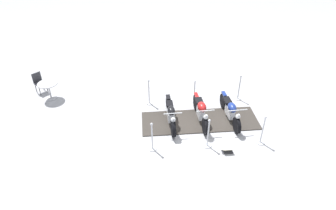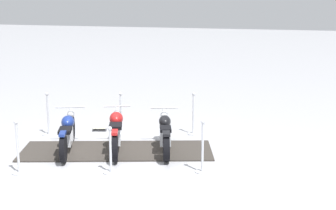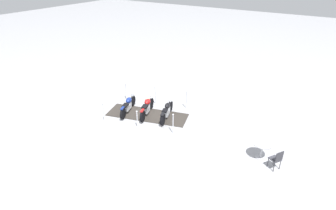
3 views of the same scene
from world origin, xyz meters
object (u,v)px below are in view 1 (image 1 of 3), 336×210
at_px(stanchion_right_rear, 262,134).
at_px(stanchion_left_rear, 239,91).
at_px(stanchion_right_front, 152,140).
at_px(stanchion_right_mid, 208,137).
at_px(cafe_chair_near_table, 39,82).
at_px(stanchion_left_mid, 194,95).
at_px(stanchion_left_front, 149,95).
at_px(info_placard, 227,151).
at_px(motorcycle_black, 171,114).
at_px(motorcycle_navy, 230,110).
at_px(motorcycle_maroon, 201,111).
at_px(cafe_table, 48,87).

bearing_deg(stanchion_right_rear, stanchion_left_rear, 105.67).
bearing_deg(stanchion_right_front, stanchion_right_mid, 15.67).
xyz_separation_m(stanchion_right_rear, cafe_chair_near_table, (-9.42, 1.71, 0.16)).
bearing_deg(stanchion_left_rear, stanchion_left_mid, -164.33).
bearing_deg(stanchion_right_front, stanchion_left_front, 105.67).
height_order(stanchion_left_rear, info_placard, stanchion_left_rear).
distance_m(motorcycle_black, stanchion_right_mid, 1.80).
bearing_deg(stanchion_left_mid, info_placard, -63.41).
bearing_deg(stanchion_left_mid, cafe_chair_near_table, -175.79).
relative_size(motorcycle_black, motorcycle_navy, 0.99).
xyz_separation_m(stanchion_right_mid, stanchion_right_front, (-1.84, -0.52, 0.03)).
height_order(stanchion_right_mid, info_placard, stanchion_right_mid).
bearing_deg(motorcycle_navy, motorcycle_maroon, -93.79).
relative_size(motorcycle_black, stanchion_left_mid, 2.11).
xyz_separation_m(stanchion_left_rear, stanchion_right_rear, (0.77, -2.73, -0.03)).
relative_size(motorcycle_maroon, stanchion_left_front, 1.86).
bearing_deg(stanchion_left_rear, motorcycle_navy, -101.84).
distance_m(stanchion_right_mid, cafe_chair_near_table, 7.90).
bearing_deg(stanchion_right_mid, stanchion_right_front, -164.33).
bearing_deg(motorcycle_maroon, motorcycle_navy, 87.11).
relative_size(stanchion_left_rear, stanchion_right_front, 1.01).
distance_m(motorcycle_navy, stanchion_right_front, 3.35).
xyz_separation_m(stanchion_right_rear, stanchion_left_front, (-4.44, 1.70, 0.03)).
distance_m(stanchion_left_mid, stanchion_left_front, 1.91).
relative_size(stanchion_left_mid, info_placard, 2.44).
relative_size(motorcycle_navy, info_placard, 5.22).
distance_m(motorcycle_black, cafe_chair_near_table, 6.22).
distance_m(stanchion_right_front, cafe_chair_near_table, 6.36).
height_order(stanchion_right_rear, cafe_table, stanchion_right_rear).
relative_size(motorcycle_navy, stanchion_left_front, 1.89).
height_order(motorcycle_black, motorcycle_maroon, motorcycle_maroon).
relative_size(stanchion_right_mid, stanchion_left_front, 1.01).
bearing_deg(cafe_table, stanchion_left_mid, 8.65).
xyz_separation_m(stanchion_right_mid, stanchion_left_front, (-2.60, 2.21, 0.02)).
bearing_deg(motorcycle_black, info_placard, 43.53).
height_order(motorcycle_maroon, stanchion_right_mid, stanchion_right_mid).
distance_m(stanchion_left_front, info_placard, 4.11).
distance_m(motorcycle_navy, stanchion_right_mid, 1.79).
height_order(stanchion_left_rear, cafe_chair_near_table, stanchion_left_rear).
relative_size(stanchion_left_rear, cafe_table, 1.38).
distance_m(stanchion_right_mid, info_placard, 0.79).
bearing_deg(info_placard, stanchion_left_rear, -111.80).
xyz_separation_m(info_placard, cafe_table, (-7.58, 2.00, 0.52)).
bearing_deg(stanchion_left_front, stanchion_right_front, -74.33).
relative_size(stanchion_right_mid, cafe_chair_near_table, 1.25).
relative_size(stanchion_right_rear, stanchion_right_front, 1.02).
distance_m(stanchion_left_mid, info_placard, 3.29).
bearing_deg(motorcycle_black, stanchion_left_rear, 113.96).
distance_m(stanchion_right_rear, stanchion_right_front, 3.82).
height_order(motorcycle_black, stanchion_right_mid, stanchion_right_mid).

